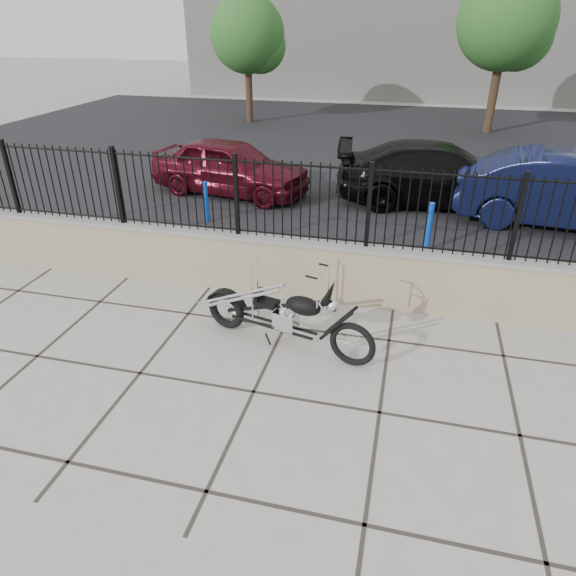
# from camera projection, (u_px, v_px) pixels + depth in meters

# --- Properties ---
(ground_plane) EXTENTS (90.00, 90.00, 0.00)m
(ground_plane) POSITION_uv_depth(u_px,v_px,m) (253.00, 392.00, 6.15)
(ground_plane) COLOR #99968E
(ground_plane) RESTS_ON ground
(parking_lot) EXTENTS (30.00, 30.00, 0.00)m
(parking_lot) POSITION_uv_depth(u_px,v_px,m) (367.00, 152.00, 16.84)
(parking_lot) COLOR black
(parking_lot) RESTS_ON ground
(retaining_wall) EXTENTS (14.00, 0.36, 0.96)m
(retaining_wall) POSITION_uv_depth(u_px,v_px,m) (300.00, 268.00, 8.06)
(retaining_wall) COLOR gray
(retaining_wall) RESTS_ON ground_plane
(iron_fence) EXTENTS (14.00, 0.08, 1.20)m
(iron_fence) POSITION_uv_depth(u_px,v_px,m) (301.00, 202.00, 7.55)
(iron_fence) COLOR black
(iron_fence) RESTS_ON retaining_wall
(background_building) EXTENTS (22.00, 6.00, 8.00)m
(background_building) POSITION_uv_depth(u_px,v_px,m) (402.00, 14.00, 26.92)
(background_building) COLOR beige
(background_building) RESTS_ON ground_plane
(chopper_motorcycle) EXTENTS (2.42, 0.98, 1.43)m
(chopper_motorcycle) POSITION_uv_depth(u_px,v_px,m) (282.00, 299.00, 6.71)
(chopper_motorcycle) COLOR black
(chopper_motorcycle) RESTS_ON ground_plane
(car_red) EXTENTS (4.20, 2.29, 1.35)m
(car_red) POSITION_uv_depth(u_px,v_px,m) (230.00, 167.00, 12.64)
(car_red) COLOR #4D0B17
(car_red) RESTS_ON parking_lot
(car_black) EXTENTS (5.04, 2.53, 1.40)m
(car_black) POSITION_uv_depth(u_px,v_px,m) (441.00, 174.00, 11.93)
(car_black) COLOR black
(car_black) RESTS_ON parking_lot
(car_blue) EXTENTS (4.74, 2.01, 1.52)m
(car_blue) POSITION_uv_depth(u_px,v_px,m) (572.00, 191.00, 10.62)
(car_blue) COLOR black
(car_blue) RESTS_ON parking_lot
(bollard_a) EXTENTS (0.14, 0.14, 0.88)m
(bollard_a) POSITION_uv_depth(u_px,v_px,m) (206.00, 202.00, 11.00)
(bollard_a) COLOR blue
(bollard_a) RESTS_ON ground_plane
(bollard_b) EXTENTS (0.13, 0.13, 0.94)m
(bollard_b) POSITION_uv_depth(u_px,v_px,m) (429.00, 227.00, 9.63)
(bollard_b) COLOR #0B33AA
(bollard_b) RESTS_ON ground_plane
(tree_left) EXTENTS (2.90, 2.90, 4.89)m
(tree_left) POSITION_uv_depth(u_px,v_px,m) (247.00, 30.00, 19.85)
(tree_left) COLOR #382619
(tree_left) RESTS_ON ground_plane
(tree_right) EXTENTS (3.35, 3.35, 5.65)m
(tree_right) POSITION_uv_depth(u_px,v_px,m) (507.00, 15.00, 17.68)
(tree_right) COLOR #382619
(tree_right) RESTS_ON ground_plane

